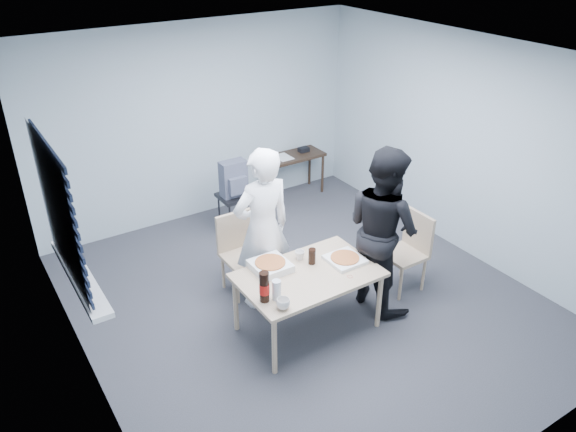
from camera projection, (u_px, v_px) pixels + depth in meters
room at (64, 222)px, 4.68m from camera, size 5.00×5.00×5.00m
dining_table at (308, 279)px, 5.43m from camera, size 1.35×0.85×0.66m
chair_far at (239, 247)px, 6.10m from camera, size 0.42×0.42×0.89m
chair_right at (410, 246)px, 6.13m from camera, size 0.42×0.42×0.89m
person_white at (263, 230)px, 5.69m from camera, size 0.65×0.42×1.77m
person_black at (383, 229)px, 5.71m from camera, size 0.47×0.86×1.77m
side_table at (292, 160)px, 8.17m from camera, size 0.94×0.42×0.63m
stool at (235, 203)px, 7.24m from camera, size 0.39×0.39×0.54m
backpack at (234, 179)px, 7.07m from camera, size 0.33×0.24×0.47m
pizza_box_a at (270, 266)px, 5.45m from camera, size 0.35×0.35×0.09m
pizza_box_b at (345, 259)px, 5.59m from camera, size 0.34×0.34×0.05m
mug_a at (283, 304)px, 4.90m from camera, size 0.17×0.17×0.10m
mug_b at (300, 255)px, 5.61m from camera, size 0.10×0.10×0.09m
cola_glass at (312, 256)px, 5.52m from camera, size 0.07×0.07×0.16m
soda_bottle at (264, 287)px, 4.95m from camera, size 0.09×0.09×0.30m
plastic_cups at (277, 290)px, 5.00m from camera, size 0.10×0.10×0.20m
rubber_band at (350, 277)px, 5.35m from camera, size 0.07×0.07×0.00m
papers at (283, 157)px, 8.06m from camera, size 0.27×0.33×0.00m
black_box at (304, 150)px, 8.24m from camera, size 0.17×0.15×0.06m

